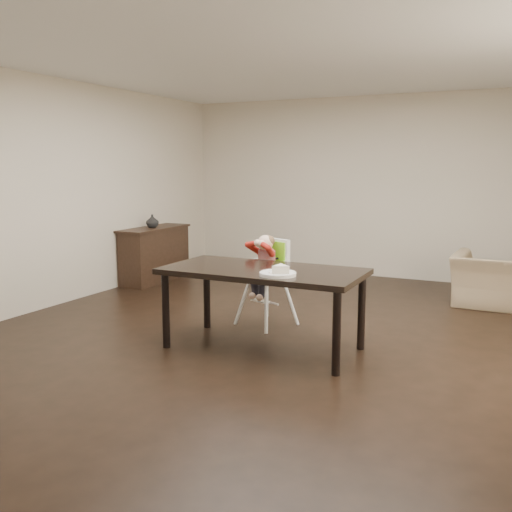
{
  "coord_description": "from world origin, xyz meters",
  "views": [
    {
      "loc": [
        2.12,
        -5.01,
        1.68
      ],
      "look_at": [
        -0.31,
        0.01,
        0.79
      ],
      "focal_mm": 40.0,
      "sensor_mm": 36.0,
      "label": 1
    }
  ],
  "objects_px": {
    "dining_table": "(263,277)",
    "sideboard": "(155,254)",
    "armchair": "(496,272)",
    "high_chair": "(268,262)"
  },
  "relations": [
    {
      "from": "dining_table",
      "to": "sideboard",
      "type": "bearing_deg",
      "value": 142.14
    },
    {
      "from": "armchair",
      "to": "sideboard",
      "type": "relative_size",
      "value": 0.77
    },
    {
      "from": "high_chair",
      "to": "armchair",
      "type": "height_order",
      "value": "high_chair"
    },
    {
      "from": "high_chair",
      "to": "armchair",
      "type": "relative_size",
      "value": 0.99
    },
    {
      "from": "dining_table",
      "to": "high_chair",
      "type": "height_order",
      "value": "high_chair"
    },
    {
      "from": "high_chair",
      "to": "sideboard",
      "type": "bearing_deg",
      "value": 171.57
    },
    {
      "from": "sideboard",
      "to": "armchair",
      "type": "bearing_deg",
      "value": 6.44
    },
    {
      "from": "dining_table",
      "to": "high_chair",
      "type": "relative_size",
      "value": 1.87
    },
    {
      "from": "high_chair",
      "to": "dining_table",
      "type": "bearing_deg",
      "value": -47.53
    },
    {
      "from": "sideboard",
      "to": "high_chair",
      "type": "bearing_deg",
      "value": -29.37
    }
  ]
}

